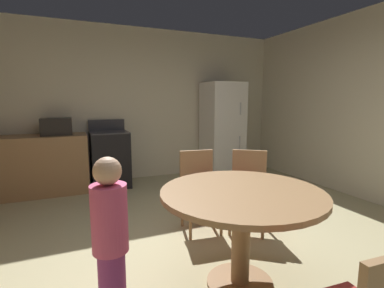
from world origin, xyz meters
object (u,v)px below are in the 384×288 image
dining_table (242,210)px  chair_north (199,185)px  chair_northeast (248,185)px  microwave (57,126)px  oven_range (110,159)px  person_child (110,239)px  refrigerator (222,129)px

dining_table → chair_north: chair_north is taller
chair_north → chair_northeast: same height
microwave → chair_northeast: 3.05m
oven_range → chair_northeast: oven_range is taller
chair_northeast → chair_north: bearing=-74.9°
microwave → oven_range: bearing=0.3°
dining_table → person_child: bearing=-178.8°
dining_table → person_child: size_ratio=1.12×
refrigerator → microwave: refrigerator is taller
oven_range → person_child: size_ratio=1.01×
chair_north → person_child: bearing=-38.9°
microwave → chair_northeast: size_ratio=0.51×
chair_north → refrigerator: bearing=152.0°
dining_table → chair_north: size_ratio=1.40×
oven_range → refrigerator: size_ratio=0.62×
refrigerator → microwave: (-2.86, 0.05, 0.15)m
oven_range → chair_northeast: (1.20, -2.27, 0.03)m
person_child → chair_north: bearing=43.0°
dining_table → chair_northeast: chair_northeast is taller
chair_north → oven_range: bearing=-154.6°
oven_range → chair_north: 2.18m
refrigerator → person_child: refrigerator is taller
refrigerator → chair_north: (-1.40, -2.01, -0.38)m
refrigerator → microwave: bearing=179.0°
chair_northeast → person_child: size_ratio=0.80×
chair_northeast → person_child: person_child is taller
person_child → oven_range: bearing=81.7°
refrigerator → chair_north: refrigerator is taller
microwave → dining_table: (1.34, -3.10, -0.43)m
refrigerator → dining_table: bearing=-116.5°
chair_northeast → dining_table: bearing=-0.0°
microwave → dining_table: size_ratio=0.36×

